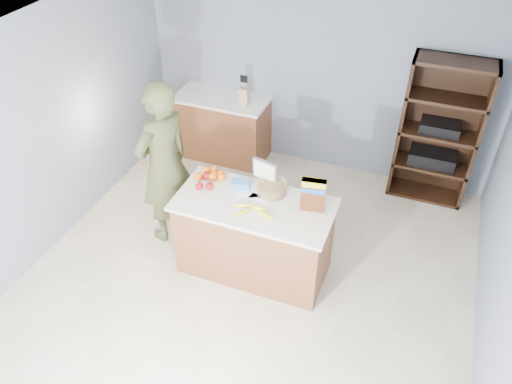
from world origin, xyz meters
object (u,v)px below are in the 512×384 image
(counter_peninsula, at_px, (254,239))
(person, at_px, (164,165))
(tv, at_px, (265,172))
(cereal_box, at_px, (313,193))
(shelving_unit, at_px, (438,133))

(counter_peninsula, bearing_deg, person, 169.33)
(counter_peninsula, distance_m, person, 1.24)
(person, height_order, tv, person)
(counter_peninsula, height_order, cereal_box, cereal_box)
(shelving_unit, height_order, cereal_box, shelving_unit)
(cereal_box, bearing_deg, tv, 159.81)
(counter_peninsula, height_order, tv, tv)
(counter_peninsula, bearing_deg, tv, 91.27)
(person, relative_size, cereal_box, 5.51)
(shelving_unit, height_order, tv, shelving_unit)
(shelving_unit, height_order, person, person)
(tv, relative_size, cereal_box, 0.83)
(counter_peninsula, bearing_deg, cereal_box, 11.94)
(person, xyz_separation_m, tv, (1.10, 0.11, 0.12))
(shelving_unit, xyz_separation_m, tv, (-1.56, -1.73, 0.19))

